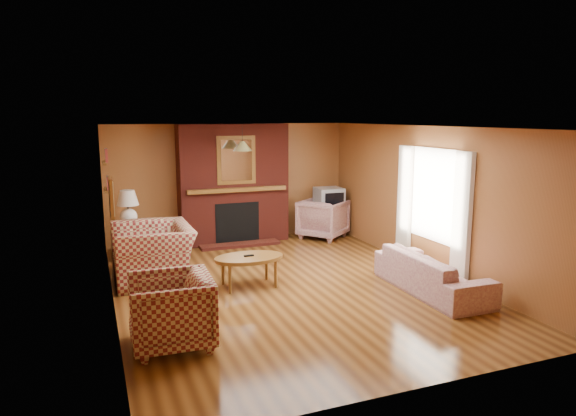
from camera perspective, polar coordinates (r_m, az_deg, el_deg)
name	(u,v)px	position (r m, az deg, el deg)	size (l,w,h in m)	color
floor	(287,286)	(7.93, -0.15, -8.63)	(6.50, 6.50, 0.00)	#4C2A10
ceiling	(287,127)	(7.50, -0.16, 8.99)	(6.50, 6.50, 0.00)	silver
wall_back	(230,182)	(10.69, -6.44, 2.85)	(6.50, 6.50, 0.00)	brown
wall_front	(415,269)	(4.82, 13.97, -6.55)	(6.50, 6.50, 0.00)	brown
wall_left	(109,221)	(7.13, -19.25, -1.37)	(6.50, 6.50, 0.00)	brown
wall_right	(427,199)	(8.82, 15.18, 0.99)	(6.50, 6.50, 0.00)	brown
fireplace	(234,185)	(10.43, -6.06, 2.58)	(2.20, 0.82, 2.40)	#591A13
window_right	(432,205)	(8.65, 15.68, 0.29)	(0.10, 1.85, 2.00)	beige
bookshelf	(106,171)	(8.95, -19.53, 3.89)	(0.09, 0.55, 0.71)	brown
botanical_print	(111,198)	(6.78, -19.04, 1.07)	(0.05, 0.40, 0.50)	brown
pendant_light	(242,146)	(9.70, -5.08, 6.87)	(0.36, 0.36, 0.48)	black
plaid_loveseat	(153,253)	(8.37, -14.76, -4.83)	(1.35, 1.18, 0.87)	maroon
plaid_armchair	(171,311)	(5.98, -12.87, -11.11)	(0.88, 0.91, 0.83)	maroon
floral_sofa	(432,272)	(7.88, 15.70, -6.91)	(2.00, 0.78, 0.58)	beige
floral_armchair	(323,219)	(10.90, 3.93, -1.19)	(0.87, 0.89, 0.81)	beige
coffee_table	(249,259)	(7.81, -4.36, -5.73)	(1.06, 0.66, 0.49)	brown
side_table	(130,242)	(9.73, -17.15, -3.62)	(0.46, 0.46, 0.62)	brown
table_lamp	(128,206)	(9.60, -17.36, 0.23)	(0.39, 0.39, 0.64)	white
tv_stand	(329,223)	(11.13, 4.52, -1.68)	(0.49, 0.45, 0.54)	black
crt_tv	(329,199)	(11.03, 4.57, 0.96)	(0.57, 0.57, 0.50)	#A5A7AD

